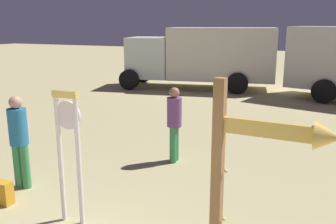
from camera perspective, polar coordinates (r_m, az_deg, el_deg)
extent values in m
cylinder|color=white|center=(5.70, -16.26, -7.22)|extent=(0.07, 0.07, 1.92)
cylinder|color=white|center=(5.52, -13.59, -7.73)|extent=(0.07, 0.07, 1.92)
cube|color=#F5D768|center=(5.34, -15.60, 2.68)|extent=(0.40, 0.10, 0.10)
cylinder|color=white|center=(5.43, -15.21, -0.44)|extent=(0.42, 0.06, 0.41)
cube|color=black|center=(5.45, -15.06, -0.38)|extent=(0.09, 0.02, 0.08)
cube|color=black|center=(5.45, -15.06, -0.38)|extent=(0.09, 0.02, 0.15)
cube|color=#A07245|center=(3.67, 7.48, -14.13)|extent=(0.11, 0.11, 2.46)
cube|color=#F6CA5A|center=(3.27, 15.11, -2.59)|extent=(0.77, 0.10, 0.14)
cone|color=#F6CA5A|center=(3.21, 23.55, -3.53)|extent=(0.23, 0.26, 0.25)
sphere|color=#F4DD82|center=(3.71, 8.63, -16.03)|extent=(0.04, 0.04, 0.04)
sphere|color=#EFE489|center=(3.49, 8.92, -8.98)|extent=(0.04, 0.04, 0.04)
sphere|color=#FAE88F|center=(3.33, 9.23, -1.14)|extent=(0.04, 0.04, 0.04)
cylinder|color=#3D975B|center=(7.20, -21.12, -7.83)|extent=(0.15, 0.15, 0.82)
cylinder|color=#3D975B|center=(7.30, -22.15, -7.64)|extent=(0.15, 0.15, 0.82)
cylinder|color=teal|center=(7.03, -22.16, -2.11)|extent=(0.33, 0.33, 0.65)
sphere|color=tan|center=(6.93, -22.48, 1.39)|extent=(0.23, 0.23, 0.23)
cube|color=orange|center=(6.81, -24.10, -11.32)|extent=(0.31, 0.19, 0.39)
cube|color=orange|center=(6.91, -23.35, -11.45)|extent=(0.22, 0.04, 0.17)
cylinder|color=#3A9256|center=(8.05, 1.15, -4.78)|extent=(0.15, 0.15, 0.79)
cylinder|color=#3A9256|center=(7.91, 0.78, -5.11)|extent=(0.15, 0.15, 0.79)
cylinder|color=#744488|center=(7.79, 0.99, -0.01)|extent=(0.31, 0.31, 0.62)
sphere|color=#A76E5A|center=(7.70, 1.00, 3.03)|extent=(0.22, 0.22, 0.22)
cylinder|color=black|center=(14.96, 22.94, 2.95)|extent=(0.93, 0.45, 0.90)
cube|color=silver|center=(16.93, 8.25, 8.90)|extent=(4.97, 3.01, 2.28)
cube|color=silver|center=(17.50, -2.76, 8.44)|extent=(2.22, 2.39, 1.84)
cube|color=black|center=(17.74, -5.76, 9.65)|extent=(0.35, 1.72, 0.81)
cylinder|color=black|center=(18.86, -3.90, 5.99)|extent=(0.93, 0.41, 0.90)
cylinder|color=black|center=(16.75, -6.02, 4.99)|extent=(0.93, 0.41, 0.90)
cylinder|color=black|center=(18.12, 10.90, 5.46)|extent=(0.93, 0.41, 0.90)
cylinder|color=black|center=(15.92, 10.65, 4.38)|extent=(0.93, 0.41, 0.90)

